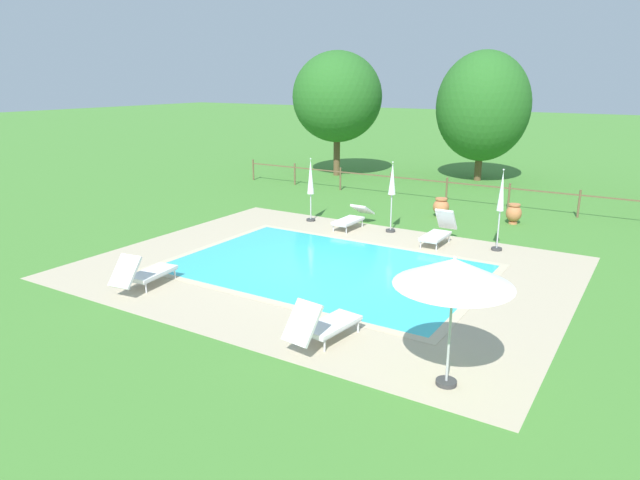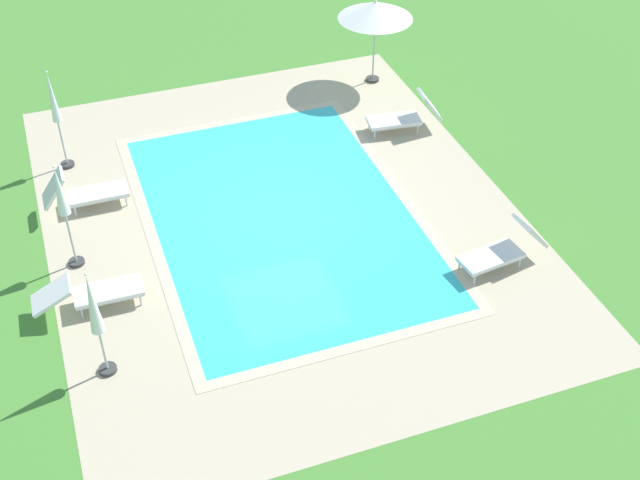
{
  "view_description": "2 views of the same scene",
  "coord_description": "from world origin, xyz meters",
  "px_view_note": "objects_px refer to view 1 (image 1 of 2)",
  "views": [
    {
      "loc": [
        7.66,
        -12.65,
        5.04
      ],
      "look_at": [
        -0.5,
        0.5,
        0.6
      ],
      "focal_mm": 31.74,
      "sensor_mm": 36.0,
      "label": 1
    },
    {
      "loc": [
        -13.94,
        4.13,
        11.21
      ],
      "look_at": [
        -1.76,
        -0.26,
        0.62
      ],
      "focal_mm": 47.28,
      "sensor_mm": 36.0,
      "label": 2
    }
  ],
  "objects_px": {
    "sun_lounger_north_mid": "(324,324)",
    "patio_umbrella_closed_row_mid_west": "(392,186)",
    "sun_lounger_north_far": "(352,218)",
    "sun_lounger_north_end": "(145,273)",
    "tree_far_west": "(337,97)",
    "sun_lounger_north_near_steps": "(439,231)",
    "patio_umbrella_open_foreground": "(454,273)",
    "patio_umbrella_closed_row_centre": "(501,200)",
    "terracotta_urn_near_fence": "(441,207)",
    "tree_centre": "(483,106)",
    "patio_umbrella_closed_row_west": "(311,182)",
    "terracotta_urn_by_tree": "(514,213)"
  },
  "relations": [
    {
      "from": "sun_lounger_north_mid",
      "to": "patio_umbrella_closed_row_mid_west",
      "type": "distance_m",
      "value": 8.78
    },
    {
      "from": "sun_lounger_north_far",
      "to": "sun_lounger_north_end",
      "type": "bearing_deg",
      "value": -101.07
    },
    {
      "from": "sun_lounger_north_mid",
      "to": "tree_far_west",
      "type": "bearing_deg",
      "value": 119.45
    },
    {
      "from": "sun_lounger_north_near_steps",
      "to": "tree_far_west",
      "type": "height_order",
      "value": "tree_far_west"
    },
    {
      "from": "sun_lounger_north_near_steps",
      "to": "patio_umbrella_open_foreground",
      "type": "bearing_deg",
      "value": -68.64
    },
    {
      "from": "patio_umbrella_closed_row_centre",
      "to": "terracotta_urn_near_fence",
      "type": "distance_m",
      "value": 4.52
    },
    {
      "from": "patio_umbrella_closed_row_centre",
      "to": "patio_umbrella_open_foreground",
      "type": "bearing_deg",
      "value": -80.52
    },
    {
      "from": "sun_lounger_north_near_steps",
      "to": "tree_centre",
      "type": "xyz_separation_m",
      "value": [
        -2.38,
        12.05,
        3.29
      ]
    },
    {
      "from": "sun_lounger_north_mid",
      "to": "patio_umbrella_closed_row_mid_west",
      "type": "bearing_deg",
      "value": 106.26
    },
    {
      "from": "sun_lounger_north_end",
      "to": "tree_centre",
      "type": "bearing_deg",
      "value": 82.96
    },
    {
      "from": "patio_umbrella_closed_row_centre",
      "to": "terracotta_urn_near_fence",
      "type": "xyz_separation_m",
      "value": [
        -2.96,
        3.21,
        -1.17
      ]
    },
    {
      "from": "sun_lounger_north_far",
      "to": "tree_centre",
      "type": "height_order",
      "value": "tree_centre"
    },
    {
      "from": "sun_lounger_north_mid",
      "to": "patio_umbrella_closed_row_west",
      "type": "bearing_deg",
      "value": 124.16
    },
    {
      "from": "terracotta_urn_near_fence",
      "to": "terracotta_urn_by_tree",
      "type": "relative_size",
      "value": 0.99
    },
    {
      "from": "patio_umbrella_open_foreground",
      "to": "terracotta_urn_near_fence",
      "type": "distance_m",
      "value": 12.46
    },
    {
      "from": "sun_lounger_north_near_steps",
      "to": "sun_lounger_north_end",
      "type": "relative_size",
      "value": 0.94
    },
    {
      "from": "sun_lounger_north_end",
      "to": "tree_far_west",
      "type": "bearing_deg",
      "value": 104.63
    },
    {
      "from": "patio_umbrella_closed_row_mid_west",
      "to": "sun_lounger_north_end",
      "type": "bearing_deg",
      "value": -109.98
    },
    {
      "from": "sun_lounger_north_mid",
      "to": "sun_lounger_north_far",
      "type": "distance_m",
      "value": 9.03
    },
    {
      "from": "sun_lounger_north_end",
      "to": "tree_centre",
      "type": "distance_m",
      "value": 20.07
    },
    {
      "from": "patio_umbrella_open_foreground",
      "to": "patio_umbrella_closed_row_west",
      "type": "relative_size",
      "value": 1.0
    },
    {
      "from": "patio_umbrella_closed_row_west",
      "to": "patio_umbrella_closed_row_centre",
      "type": "distance_m",
      "value": 6.78
    },
    {
      "from": "patio_umbrella_closed_row_centre",
      "to": "patio_umbrella_closed_row_west",
      "type": "bearing_deg",
      "value": 179.14
    },
    {
      "from": "patio_umbrella_closed_row_west",
      "to": "patio_umbrella_closed_row_mid_west",
      "type": "xyz_separation_m",
      "value": [
        3.13,
        0.15,
        0.13
      ]
    },
    {
      "from": "patio_umbrella_closed_row_centre",
      "to": "tree_centre",
      "type": "relative_size",
      "value": 0.39
    },
    {
      "from": "sun_lounger_north_near_steps",
      "to": "terracotta_urn_near_fence",
      "type": "distance_m",
      "value": 3.64
    },
    {
      "from": "sun_lounger_north_near_steps",
      "to": "patio_umbrella_closed_row_centre",
      "type": "bearing_deg",
      "value": 7.47
    },
    {
      "from": "patio_umbrella_open_foreground",
      "to": "patio_umbrella_closed_row_centre",
      "type": "relative_size",
      "value": 0.93
    },
    {
      "from": "sun_lounger_north_mid",
      "to": "sun_lounger_north_end",
      "type": "xyz_separation_m",
      "value": [
        -5.37,
        0.27,
        -0.01
      ]
    },
    {
      "from": "terracotta_urn_near_fence",
      "to": "patio_umbrella_open_foreground",
      "type": "bearing_deg",
      "value": -69.34
    },
    {
      "from": "patio_umbrella_closed_row_centre",
      "to": "tree_far_west",
      "type": "relative_size",
      "value": 0.39
    },
    {
      "from": "sun_lounger_north_mid",
      "to": "terracotta_urn_near_fence",
      "type": "distance_m",
      "value": 11.44
    },
    {
      "from": "sun_lounger_north_end",
      "to": "patio_umbrella_closed_row_mid_west",
      "type": "xyz_separation_m",
      "value": [
        2.94,
        8.08,
        1.2
      ]
    },
    {
      "from": "sun_lounger_north_end",
      "to": "patio_umbrella_closed_row_west",
      "type": "bearing_deg",
      "value": 91.39
    },
    {
      "from": "sun_lounger_north_mid",
      "to": "patio_umbrella_closed_row_centre",
      "type": "bearing_deg",
      "value": 81.46
    },
    {
      "from": "sun_lounger_north_mid",
      "to": "patio_umbrella_open_foreground",
      "type": "bearing_deg",
      "value": -5.49
    },
    {
      "from": "sun_lounger_north_far",
      "to": "terracotta_urn_near_fence",
      "type": "height_order",
      "value": "sun_lounger_north_far"
    },
    {
      "from": "sun_lounger_north_far",
      "to": "tree_far_west",
      "type": "xyz_separation_m",
      "value": [
        -6.04,
        9.28,
        3.73
      ]
    },
    {
      "from": "terracotta_urn_near_fence",
      "to": "tree_far_west",
      "type": "bearing_deg",
      "value": 142.82
    },
    {
      "from": "patio_umbrella_closed_row_west",
      "to": "terracotta_urn_by_tree",
      "type": "distance_m",
      "value": 7.36
    },
    {
      "from": "terracotta_urn_by_tree",
      "to": "tree_centre",
      "type": "bearing_deg",
      "value": 114.65
    },
    {
      "from": "sun_lounger_north_far",
      "to": "patio_umbrella_open_foreground",
      "type": "bearing_deg",
      "value": -52.66
    },
    {
      "from": "terracotta_urn_by_tree",
      "to": "tree_centre",
      "type": "xyz_separation_m",
      "value": [
        -3.78,
        8.24,
        3.29
      ]
    },
    {
      "from": "patio_umbrella_closed_row_mid_west",
      "to": "terracotta_urn_by_tree",
      "type": "xyz_separation_m",
      "value": [
        3.27,
        3.33,
        -1.2
      ]
    },
    {
      "from": "sun_lounger_north_end",
      "to": "patio_umbrella_closed_row_mid_west",
      "type": "distance_m",
      "value": 8.68
    },
    {
      "from": "sun_lounger_north_far",
      "to": "terracotta_urn_by_tree",
      "type": "relative_size",
      "value": 2.85
    },
    {
      "from": "terracotta_urn_near_fence",
      "to": "tree_centre",
      "type": "xyz_separation_m",
      "value": [
        -1.2,
        8.61,
        3.3
      ]
    },
    {
      "from": "sun_lounger_north_far",
      "to": "patio_umbrella_open_foreground",
      "type": "distance_m",
      "value": 10.74
    },
    {
      "from": "patio_umbrella_closed_row_mid_west",
      "to": "tree_centre",
      "type": "bearing_deg",
      "value": 92.53
    },
    {
      "from": "patio_umbrella_closed_row_mid_west",
      "to": "tree_centre",
      "type": "distance_m",
      "value": 11.77
    }
  ]
}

